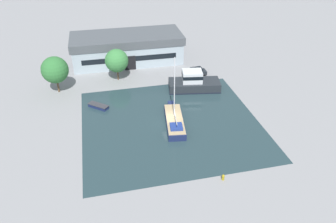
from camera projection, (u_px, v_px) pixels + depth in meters
name	position (u px, v px, depth m)	size (l,w,h in m)	color
ground_plane	(171.00, 123.00, 53.34)	(440.00, 440.00, 0.00)	gray
water_canal	(171.00, 123.00, 53.34)	(28.31, 26.82, 0.01)	#23383D
warehouse_building	(127.00, 48.00, 73.02)	(24.44, 10.41, 6.16)	#99A8B2
quay_tree_near_building	(117.00, 61.00, 64.40)	(4.61, 4.61, 6.47)	brown
quay_tree_by_water	(55.00, 70.00, 59.88)	(4.95, 4.95, 7.04)	brown
parked_car	(196.00, 72.00, 67.78)	(4.50, 2.07, 1.66)	#1E2328
sailboat_moored	(174.00, 120.00, 52.83)	(3.99, 10.55, 11.36)	#19234C
motor_cruiser	(194.00, 83.00, 62.46)	(10.32, 5.74, 3.82)	#23282D
small_dinghy	(98.00, 106.00, 57.23)	(3.71, 3.45, 0.62)	#19234C
mooring_bollard	(223.00, 177.00, 42.12)	(0.38, 0.38, 0.83)	olive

